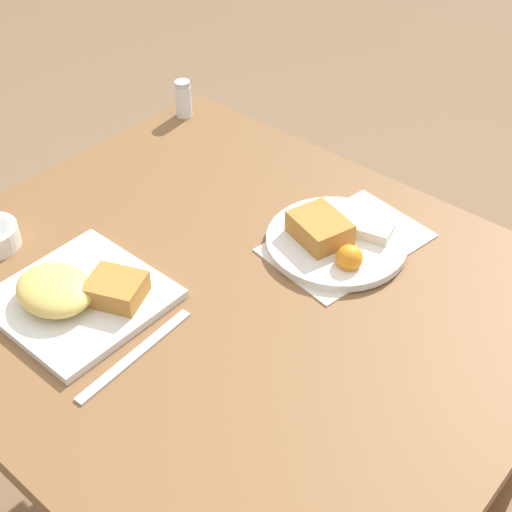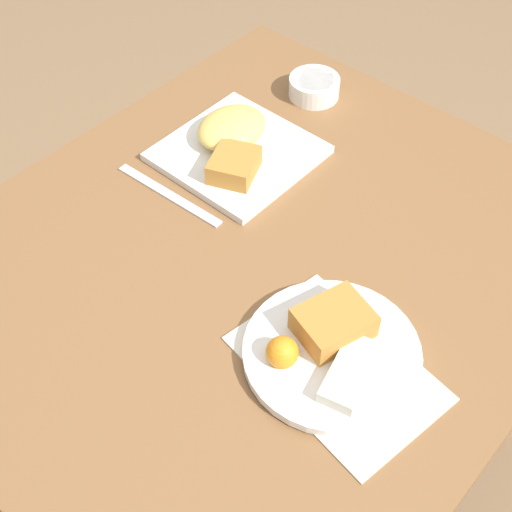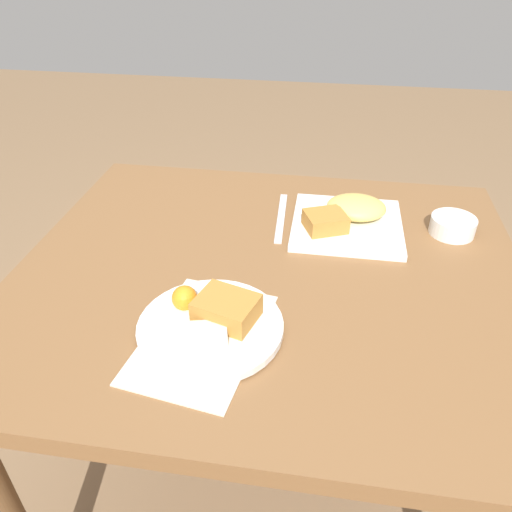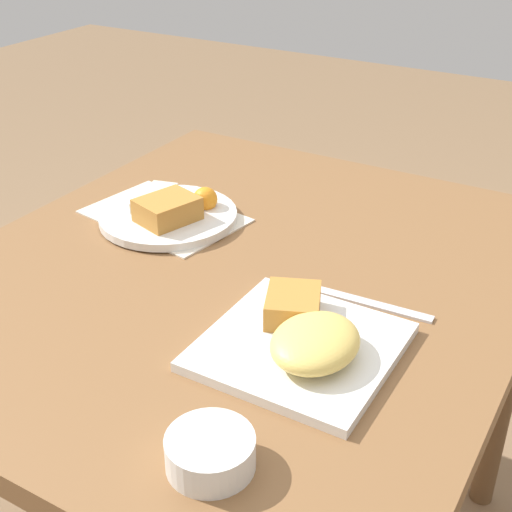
% 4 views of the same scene
% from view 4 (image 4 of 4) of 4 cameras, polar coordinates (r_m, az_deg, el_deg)
% --- Properties ---
extents(dining_table, '(0.99, 0.86, 0.72)m').
position_cam_4_polar(dining_table, '(1.16, -1.17, -4.45)').
color(dining_table, brown).
rests_on(dining_table, ground_plane).
extents(menu_card, '(0.22, 0.30, 0.00)m').
position_cam_4_polar(menu_card, '(1.28, -7.35, 3.19)').
color(menu_card, beige).
rests_on(menu_card, dining_table).
extents(plate_square_near, '(0.24, 0.24, 0.06)m').
position_cam_4_polar(plate_square_near, '(0.92, 3.90, -6.67)').
color(plate_square_near, white).
rests_on(plate_square_near, dining_table).
extents(plate_oval_far, '(0.24, 0.24, 0.05)m').
position_cam_4_polar(plate_oval_far, '(1.25, -6.94, 3.52)').
color(plate_oval_far, white).
rests_on(plate_oval_far, menu_card).
extents(sauce_ramekin, '(0.10, 0.10, 0.04)m').
position_cam_4_polar(sauce_ramekin, '(0.77, -3.68, -15.33)').
color(sauce_ramekin, white).
rests_on(sauce_ramekin, dining_table).
extents(butter_knife, '(0.03, 0.22, 0.00)m').
position_cam_4_polar(butter_knife, '(1.03, 8.16, -3.57)').
color(butter_knife, silver).
rests_on(butter_knife, dining_table).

